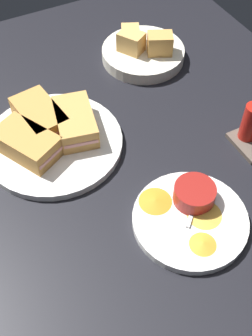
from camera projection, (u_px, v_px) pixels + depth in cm
name	position (u px, v px, depth cm)	size (l,w,h in cm)	color
ground_plane	(98.00, 150.00, 92.75)	(110.00, 110.00, 3.00)	black
plate_sandwich_main	(54.00, 143.00, 91.02)	(29.11, 29.11, 1.60)	white
sandwich_half_near	(75.00, 122.00, 90.44)	(14.44, 10.19, 4.80)	tan
sandwich_half_far	(40.00, 116.00, 91.45)	(14.08, 9.29, 4.80)	#C68C42
sandwich_half_extra	(27.00, 143.00, 86.63)	(15.04, 12.79, 4.80)	#C68C42
ramekin_dark_sauce	(21.00, 144.00, 87.29)	(6.27, 6.27, 3.39)	navy
spoon_by_dark_ramekin	(43.00, 136.00, 90.71)	(4.30, 9.86, 0.80)	silver
plate_chips_companion	(190.00, 220.00, 79.01)	(21.24, 21.24, 1.60)	white
ramekin_light_gravy	(194.00, 194.00, 79.51)	(7.81, 7.81, 3.41)	maroon
spoon_by_gravy_ramekin	(197.00, 197.00, 80.84)	(7.73, 8.30, 0.80)	silver
plantain_chip_scatter	(185.00, 215.00, 78.40)	(19.08, 14.96, 0.60)	gold
bread_basket_rear	(143.00, 51.00, 108.49)	(20.76, 20.76, 8.06)	silver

